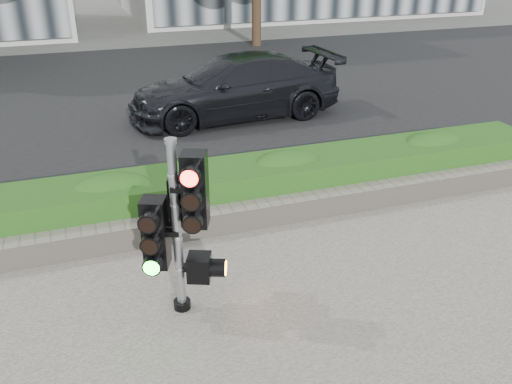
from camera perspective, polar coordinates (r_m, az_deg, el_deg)
ground at (r=6.29m, az=-0.78°, el=-12.66°), size 120.00×120.00×0.00m
road at (r=15.28m, az=-12.94°, el=10.11°), size 60.00×13.00×0.02m
curb at (r=8.87m, az=-7.24°, el=-0.31°), size 60.00×0.25×0.12m
stone_wall at (r=7.72m, az=-5.27°, el=-3.18°), size 12.00×0.32×0.34m
hedge at (r=8.21m, az=-6.45°, el=-0.08°), size 12.00×1.00×0.68m
traffic_signal at (r=5.79m, az=-8.08°, el=-2.87°), size 0.76×0.64×2.05m
car_dark at (r=12.67m, az=-2.26°, el=10.99°), size 4.97×2.23×1.41m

